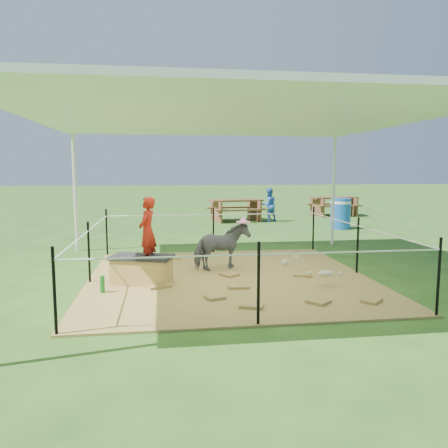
{
  "coord_description": "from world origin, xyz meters",
  "views": [
    {
      "loc": [
        -1.07,
        -7.04,
        1.81
      ],
      "look_at": [
        0.0,
        0.6,
        0.85
      ],
      "focal_mm": 35.0,
      "sensor_mm": 36.0,
      "label": 1
    }
  ],
  "objects": [
    {
      "name": "pony",
      "position": [
        -0.05,
        0.56,
        0.45
      ],
      "size": [
        1.09,
        0.8,
        0.84
      ],
      "primitive_type": "imported",
      "rotation": [
        0.0,
        0.0,
        1.96
      ],
      "color": "#545459",
      "rests_on": "hay_patch"
    },
    {
      "name": "distant_person",
      "position": [
        2.6,
        7.81,
        0.59
      ],
      "size": [
        0.69,
        0.61,
        1.17
      ],
      "primitive_type": "imported",
      "rotation": [
        0.0,
        0.0,
        3.48
      ],
      "color": "blue",
      "rests_on": "ground"
    },
    {
      "name": "straw_bale",
      "position": [
        -1.42,
        -0.2,
        0.23
      ],
      "size": [
        0.98,
        0.7,
        0.4
      ],
      "primitive_type": "cube",
      "rotation": [
        0.0,
        0.0,
        -0.32
      ],
      "color": "#B07F40",
      "rests_on": "hay_patch"
    },
    {
      "name": "trash_barrel",
      "position": [
        4.34,
        5.69,
        0.47
      ],
      "size": [
        0.69,
        0.69,
        0.94
      ],
      "primitive_type": "cylinder",
      "rotation": [
        0.0,
        0.0,
        0.16
      ],
      "color": "blue",
      "rests_on": "ground"
    },
    {
      "name": "picnic_table_far",
      "position": [
        5.63,
        9.43,
        0.37
      ],
      "size": [
        1.88,
        1.42,
        0.74
      ],
      "primitive_type": "cube",
      "rotation": [
        0.0,
        0.0,
        0.08
      ],
      "color": "brown",
      "rests_on": "ground"
    },
    {
      "name": "dark_cloth",
      "position": [
        -1.42,
        -0.2,
        0.45
      ],
      "size": [
        1.06,
        0.77,
        0.05
      ],
      "primitive_type": "cube",
      "rotation": [
        0.0,
        0.0,
        -0.32
      ],
      "color": "black",
      "rests_on": "straw_bale"
    },
    {
      "name": "woman",
      "position": [
        -1.32,
        -0.2,
        0.96
      ],
      "size": [
        0.36,
        0.45,
        1.07
      ],
      "primitive_type": "imported",
      "rotation": [
        0.0,
        0.0,
        -1.89
      ],
      "color": "red",
      "rests_on": "straw_bale"
    },
    {
      "name": "pink_hat",
      "position": [
        -0.05,
        0.56,
        0.93
      ],
      "size": [
        0.26,
        0.26,
        0.12
      ],
      "primitive_type": "cylinder",
      "color": "pink",
      "rests_on": "pony"
    },
    {
      "name": "rope_fence",
      "position": [
        0.0,
        -0.0,
        0.64
      ],
      "size": [
        4.54,
        4.54,
        1.0
      ],
      "color": "black",
      "rests_on": "ground"
    },
    {
      "name": "picnic_table_near",
      "position": [
        1.48,
        8.21,
        0.38
      ],
      "size": [
        2.02,
        1.6,
        0.76
      ],
      "primitive_type": "cube",
      "rotation": [
        0.0,
        0.0,
        0.16
      ],
      "color": "brown",
      "rests_on": "ground"
    },
    {
      "name": "green_bottle",
      "position": [
        -1.97,
        -0.65,
        0.15
      ],
      "size": [
        0.09,
        0.09,
        0.25
      ],
      "primitive_type": "cylinder",
      "rotation": [
        0.0,
        0.0,
        -0.32
      ],
      "color": "#1B7922",
      "rests_on": "hay_patch"
    },
    {
      "name": "canopy_tent",
      "position": [
        0.0,
        0.0,
        2.69
      ],
      "size": [
        6.3,
        6.3,
        2.9
      ],
      "color": "silver",
      "rests_on": "ground"
    },
    {
      "name": "ground",
      "position": [
        0.0,
        0.0,
        0.0
      ],
      "size": [
        90.0,
        90.0,
        0.0
      ],
      "primitive_type": "plane",
      "color": "#2D5919",
      "rests_on": "ground"
    },
    {
      "name": "hay_patch",
      "position": [
        0.0,
        0.0,
        0.01
      ],
      "size": [
        4.6,
        4.6,
        0.03
      ],
      "primitive_type": "cube",
      "color": "brown",
      "rests_on": "ground"
    },
    {
      "name": "foal",
      "position": [
        1.39,
        -0.76,
        0.25
      ],
      "size": [
        0.81,
        0.47,
        0.44
      ],
      "primitive_type": null,
      "rotation": [
        0.0,
        0.0,
        0.03
      ],
      "color": "beige",
      "rests_on": "hay_patch"
    }
  ]
}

